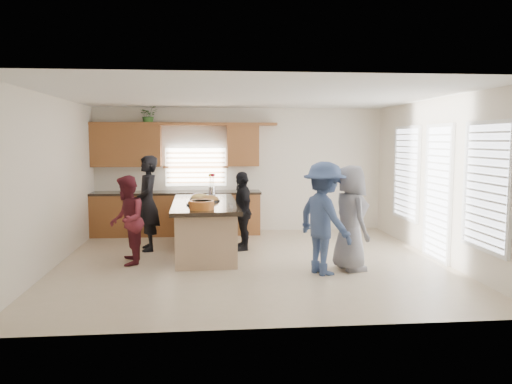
{
  "coord_description": "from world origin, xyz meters",
  "views": [
    {
      "loc": [
        -0.7,
        -8.31,
        2.09
      ],
      "look_at": [
        0.13,
        0.56,
        1.15
      ],
      "focal_mm": 35.0,
      "sensor_mm": 36.0,
      "label": 1
    }
  ],
  "objects": [
    {
      "name": "clear_cup",
      "position": [
        -0.36,
        -0.15,
        1.0
      ],
      "size": [
        0.07,
        0.07,
        0.1
      ],
      "primitive_type": "cylinder",
      "color": "white",
      "rests_on": "island"
    },
    {
      "name": "woman_left_front",
      "position": [
        -0.09,
        1.04,
        0.75
      ],
      "size": [
        0.51,
        0.92,
        1.49
      ],
      "primitive_type": "imported",
      "rotation": [
        0.0,
        0.0,
        -1.39
      ],
      "color": "black",
      "rests_on": "ground"
    },
    {
      "name": "woman_left_mid",
      "position": [
        -2.08,
        0.08,
        0.75
      ],
      "size": [
        0.64,
        0.78,
        1.5
      ],
      "primitive_type": "imported",
      "rotation": [
        0.0,
        0.0,
        -1.46
      ],
      "color": "maroon",
      "rests_on": "ground"
    },
    {
      "name": "island",
      "position": [
        -0.79,
        0.79,
        0.45
      ],
      "size": [
        1.22,
        2.73,
        0.95
      ],
      "rotation": [
        0.0,
        0.0,
        0.03
      ],
      "color": "tan",
      "rests_on": "ground"
    },
    {
      "name": "right_wall_glazing",
      "position": [
        3.22,
        -0.13,
        1.34
      ],
      "size": [
        0.06,
        4.0,
        2.25
      ],
      "color": "white",
      "rests_on": "ground"
    },
    {
      "name": "woman_left_back",
      "position": [
        -1.86,
        1.14,
        0.9
      ],
      "size": [
        0.54,
        0.72,
        1.79
      ],
      "primitive_type": "imported",
      "rotation": [
        0.0,
        0.0,
        -1.38
      ],
      "color": "black",
      "rests_on": "ground"
    },
    {
      "name": "platter_back",
      "position": [
        -0.88,
        1.24,
        0.98
      ],
      "size": [
        0.39,
        0.39,
        0.16
      ],
      "color": "black",
      "rests_on": "island"
    },
    {
      "name": "platter_front",
      "position": [
        -0.87,
        0.4,
        0.98
      ],
      "size": [
        0.47,
        0.47,
        0.19
      ],
      "color": "black",
      "rests_on": "island"
    },
    {
      "name": "woman_right_back",
      "position": [
        1.06,
        -0.81,
        0.88
      ],
      "size": [
        1.07,
        1.3,
        1.75
      ],
      "primitive_type": "imported",
      "rotation": [
        0.0,
        0.0,
        2.01
      ],
      "color": "navy",
      "rests_on": "ground"
    },
    {
      "name": "platter_mid",
      "position": [
        -0.71,
        0.92,
        0.98
      ],
      "size": [
        0.41,
        0.41,
        0.16
      ],
      "color": "black",
      "rests_on": "island"
    },
    {
      "name": "potted_plant",
      "position": [
        -2.0,
        2.82,
        2.61
      ],
      "size": [
        0.46,
        0.43,
        0.43
      ],
      "primitive_type": "imported",
      "rotation": [
        0.0,
        0.0,
        0.28
      ],
      "color": "#366729",
      "rests_on": "back_cabinetry"
    },
    {
      "name": "back_cabinetry",
      "position": [
        -1.47,
        2.73,
        0.91
      ],
      "size": [
        4.08,
        0.66,
        2.46
      ],
      "color": "brown",
      "rests_on": "ground"
    },
    {
      "name": "room_shell",
      "position": [
        0.0,
        0.0,
        1.9
      ],
      "size": [
        6.52,
        6.02,
        2.81
      ],
      "color": "silver",
      "rests_on": "ground"
    },
    {
      "name": "floor",
      "position": [
        0.0,
        0.0,
        0.0
      ],
      "size": [
        6.5,
        6.5,
        0.0
      ],
      "primitive_type": "plane",
      "color": "beige",
      "rests_on": "ground"
    },
    {
      "name": "woman_right_front",
      "position": [
        1.54,
        -0.61,
        0.84
      ],
      "size": [
        0.68,
        0.91,
        1.69
      ],
      "primitive_type": "imported",
      "rotation": [
        0.0,
        0.0,
        1.75
      ],
      "color": "slate",
      "rests_on": "ground"
    },
    {
      "name": "flower_vase",
      "position": [
        -0.65,
        1.87,
        1.18
      ],
      "size": [
        0.14,
        0.14,
        0.45
      ],
      "color": "silver",
      "rests_on": "island"
    },
    {
      "name": "plate_stack",
      "position": [
        -0.92,
        1.66,
        0.98
      ],
      "size": [
        0.22,
        0.22,
        0.06
      ],
      "primitive_type": "cylinder",
      "color": "#B990D2",
      "rests_on": "island"
    },
    {
      "name": "salad_bowl",
      "position": [
        -0.83,
        -0.2,
        1.03
      ],
      "size": [
        0.41,
        0.41,
        0.15
      ],
      "color": "#CD6B25",
      "rests_on": "island"
    }
  ]
}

